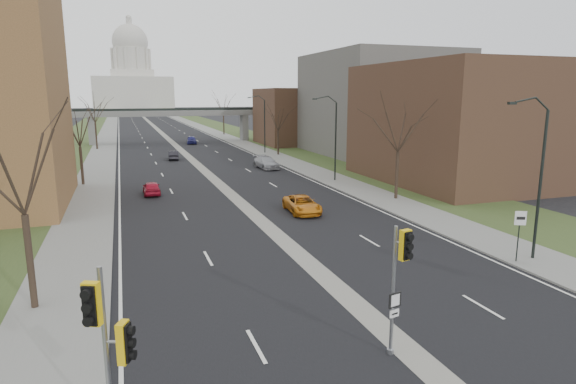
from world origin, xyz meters
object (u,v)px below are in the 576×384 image
car_right_mid (266,162)px  car_right_far (192,140)px  signal_pole_left (108,335)px  car_left_far (173,155)px  signal_pole_median (400,269)px  car_right_near (302,204)px  speed_limit_sign (519,227)px  car_left_near (152,188)px

car_right_mid → car_right_far: size_ratio=1.19×
signal_pole_left → car_left_far: signal_pole_left is taller
signal_pole_median → car_right_near: size_ratio=1.00×
signal_pole_median → car_left_far: size_ratio=1.23×
car_right_mid → car_left_far: bearing=125.0°
car_right_far → car_right_near: bearing=-83.8°
signal_pole_median → speed_limit_sign: 12.78m
signal_pole_left → car_left_far: (7.30, 56.72, -2.55)m
speed_limit_sign → car_left_near: size_ratio=0.77×
car_left_near → car_right_far: bearing=-102.3°
signal_pole_left → car_right_mid: size_ratio=0.96×
car_left_near → car_right_near: size_ratio=0.78×
signal_pole_left → car_left_near: 33.07m
car_right_mid → car_right_far: (-4.43, 33.51, -0.01)m
speed_limit_sign → signal_pole_median: bearing=-126.9°
signal_pole_left → car_left_near: signal_pole_left is taller
speed_limit_sign → car_left_far: size_ratio=0.74×
car_left_far → car_right_far: bearing=-100.3°
car_left_far → car_right_near: size_ratio=0.81×
car_right_mid → signal_pole_left: bearing=-115.8°
car_left_near → car_left_far: car_left_far is taller
signal_pole_median → signal_pole_left: bearing=177.4°
signal_pole_median → car_left_near: 32.05m
signal_pole_median → car_right_near: bearing=66.1°
car_left_near → car_right_near: car_right_near is taller
speed_limit_sign → car_right_far: (-7.40, 70.59, -1.30)m
car_right_far → car_left_far: bearing=-98.8°
signal_pole_left → speed_limit_sign: (20.23, 7.62, -1.14)m
signal_pole_left → car_right_near: 25.90m
signal_pole_left → signal_pole_median: signal_pole_left is taller
car_right_near → car_right_far: 56.19m
car_left_near → car_right_far: size_ratio=0.86×
car_left_near → car_left_far: size_ratio=0.96×
car_left_near → car_right_mid: size_ratio=0.72×
car_left_near → car_right_near: 15.08m
car_right_mid → car_right_far: car_right_mid is taller
signal_pole_left → signal_pole_median: bearing=34.1°
car_right_mid → signal_pole_median: bearing=-105.4°
car_left_far → car_right_mid: bearing=133.8°
car_left_far → car_right_mid: car_right_mid is taller
car_left_far → car_right_far: 22.19m
car_right_far → signal_pole_median: bearing=-87.2°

